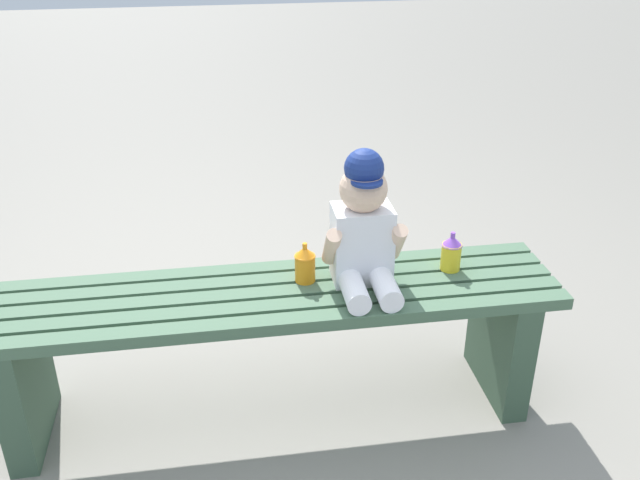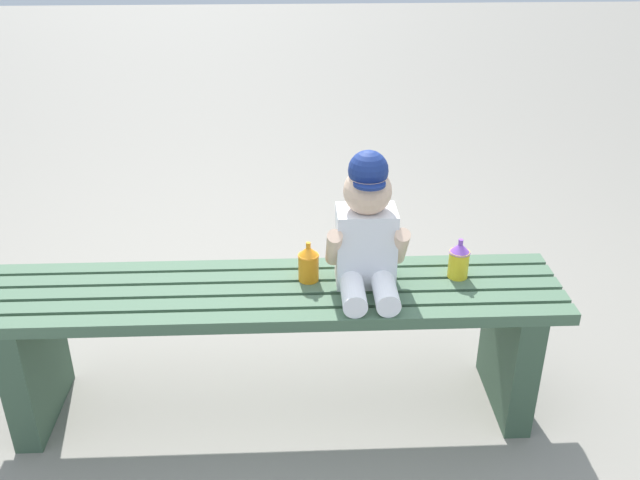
# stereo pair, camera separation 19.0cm
# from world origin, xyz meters

# --- Properties ---
(ground_plane) EXTENTS (16.00, 16.00, 0.00)m
(ground_plane) POSITION_xyz_m (0.00, 0.00, 0.00)
(ground_plane) COLOR gray
(park_bench) EXTENTS (1.69, 0.35, 0.44)m
(park_bench) POSITION_xyz_m (0.00, -0.00, 0.30)
(park_bench) COLOR #47664C
(park_bench) RESTS_ON ground_plane
(child_figure) EXTENTS (0.23, 0.27, 0.40)m
(child_figure) POSITION_xyz_m (0.27, 0.01, 0.62)
(child_figure) COLOR white
(child_figure) RESTS_ON park_bench
(sippy_cup_left) EXTENTS (0.06, 0.06, 0.12)m
(sippy_cup_left) POSITION_xyz_m (0.11, 0.04, 0.50)
(sippy_cup_left) COLOR orange
(sippy_cup_left) RESTS_ON park_bench
(sippy_cup_right) EXTENTS (0.06, 0.06, 0.12)m
(sippy_cup_right) POSITION_xyz_m (0.55, 0.04, 0.50)
(sippy_cup_right) COLOR yellow
(sippy_cup_right) RESTS_ON park_bench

